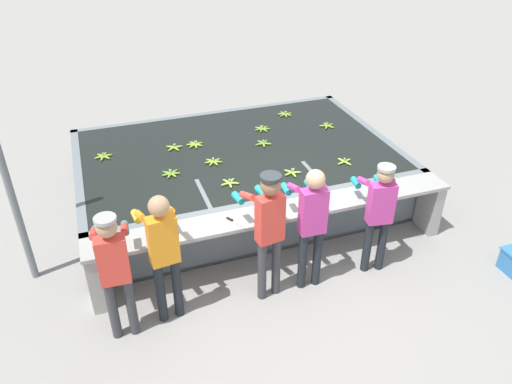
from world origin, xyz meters
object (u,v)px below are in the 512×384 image
Objects in this scene: worker_4 at (379,209)px; banana_bunch_floating_8 at (292,172)px; banana_bunch_floating_0 at (262,129)px; banana_bunch_floating_1 at (327,126)px; worker_1 at (163,247)px; banana_bunch_floating_4 at (174,147)px; banana_bunch_floating_7 at (230,183)px; support_post_left at (4,171)px; banana_bunch_floating_2 at (171,173)px; banana_bunch_floating_6 at (213,161)px; worker_0 at (114,266)px; worker_3 at (312,218)px; worker_2 at (269,224)px; banana_bunch_floating_9 at (344,162)px; knife_1 at (315,208)px; banana_bunch_floating_5 at (103,156)px; banana_bunch_floating_11 at (263,143)px; knife_0 at (234,221)px; banana_bunch_floating_10 at (195,144)px; banana_bunch_floating_3 at (285,114)px.

worker_4 reaches higher than banana_bunch_floating_8.
banana_bunch_floating_0 is 1.14m from banana_bunch_floating_1.
worker_1 is at bearing -147.69° from banana_bunch_floating_8.
banana_bunch_floating_4 and banana_bunch_floating_7 have the same top height.
banana_bunch_floating_2 is at bearing 16.88° from support_post_left.
worker_0 is at bearing -127.83° from banana_bunch_floating_6.
worker_3 is 1.08× the size of worker_4.
worker_2 reaches higher than banana_bunch_floating_9.
knife_1 is at bearing 10.50° from worker_0.
banana_bunch_floating_2 is (-0.79, 1.93, -0.20)m from worker_2.
banana_bunch_floating_0 is 0.99× the size of banana_bunch_floating_5.
banana_bunch_floating_6 and banana_bunch_floating_7 have the same top height.
worker_0 is 3.59m from banana_bunch_floating_11.
banana_bunch_floating_6 is at bearing -24.91° from banana_bunch_floating_5.
worker_3 is at bearing -51.42° from banana_bunch_floating_5.
banana_bunch_floating_9 is (-0.34, -1.28, 0.00)m from banana_bunch_floating_1.
banana_bunch_floating_6 reaches higher than knife_0.
banana_bunch_floating_5 is 1.02× the size of banana_bunch_floating_9.
worker_3 is 6.05× the size of banana_bunch_floating_6.
worker_0 is 4.11m from banana_bunch_floating_0.
worker_0 reaches higher than banana_bunch_floating_8.
worker_1 is 6.07× the size of banana_bunch_floating_10.
support_post_left is (-2.01, -0.61, 0.73)m from banana_bunch_floating_2.
banana_bunch_floating_5 is at bearing 177.68° from banana_bunch_floating_10.
worker_1 reaches higher than knife_1.
banana_bunch_floating_3 is at bearing 70.57° from banana_bunch_floating_8.
knife_0 is (-1.78, 0.46, -0.09)m from worker_4.
banana_bunch_floating_5 is (0.11, 2.87, -0.12)m from worker_0.
banana_bunch_floating_2 is 1.02× the size of banana_bunch_floating_11.
banana_bunch_floating_6 is 1.02× the size of banana_bunch_floating_7.
banana_bunch_floating_1 is at bearing 75.10° from banana_bunch_floating_9.
banana_bunch_floating_11 is (-0.07, 1.04, 0.00)m from banana_bunch_floating_8.
banana_bunch_floating_2 is 0.90× the size of knife_0.
knife_1 is (0.92, -1.67, -0.01)m from banana_bunch_floating_6.
banana_bunch_floating_7 is (-1.67, -2.03, 0.00)m from banana_bunch_floating_3.
worker_2 reaches higher than banana_bunch_floating_0.
worker_1 is at bearing -110.13° from banana_bunch_floating_10.
banana_bunch_floating_5 is at bearing 138.68° from worker_4.
banana_bunch_floating_8 is at bearing 76.52° from worker_3.
banana_bunch_floating_8 is (2.66, 1.44, -0.12)m from worker_0.
worker_3 is at bearing -73.77° from banana_bunch_floating_10.
banana_bunch_floating_8 is (1.68, -0.56, 0.00)m from banana_bunch_floating_2.
worker_1 is at bearing -81.00° from banana_bunch_floating_5.
banana_bunch_floating_1 is (3.34, 2.67, -0.16)m from worker_1.
banana_bunch_floating_4 is 0.82m from banana_bunch_floating_6.
banana_bunch_floating_5 is 1.00× the size of banana_bunch_floating_6.
banana_bunch_floating_4 is at bearing 32.72° from support_post_left.
worker_0 is at bearing -144.54° from banana_bunch_floating_1.
banana_bunch_floating_3 is (1.05, 3.41, -0.16)m from worker_3.
banana_bunch_floating_6 is (-2.22, -0.62, -0.00)m from banana_bunch_floating_1.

